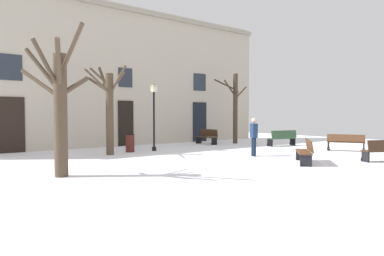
{
  "coord_description": "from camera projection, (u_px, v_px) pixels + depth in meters",
  "views": [
    {
      "loc": [
        -9.13,
        -10.22,
        1.87
      ],
      "look_at": [
        0.0,
        1.68,
        1.28
      ],
      "focal_mm": 32.25,
      "sensor_mm": 36.0,
      "label": 1
    }
  ],
  "objects": [
    {
      "name": "ground_plane",
      "position": [
        218.0,
        161.0,
        13.73
      ],
      "size": [
        34.36,
        34.36,
        0.0
      ],
      "primitive_type": "plane",
      "color": "white"
    },
    {
      "name": "building_facade",
      "position": [
        121.0,
        75.0,
        20.36
      ],
      "size": [
        21.47,
        0.6,
        8.3
      ],
      "color": "#BCB29E",
      "rests_on": "ground"
    },
    {
      "name": "tree_right_of_center",
      "position": [
        109.0,
        107.0,
        15.88
      ],
      "size": [
        2.19,
        2.15,
        4.18
      ],
      "color": "#4C3D2D",
      "rests_on": "ground"
    },
    {
      "name": "tree_center",
      "position": [
        60.0,
        105.0,
        10.26
      ],
      "size": [
        1.74,
        2.56,
        4.38
      ],
      "color": "#4C3D2D",
      "rests_on": "ground"
    },
    {
      "name": "tree_foreground",
      "position": [
        235.0,
        106.0,
        22.15
      ],
      "size": [
        1.86,
        2.28,
        4.47
      ],
      "color": "#423326",
      "rests_on": "ground"
    },
    {
      "name": "streetlamp",
      "position": [
        154.0,
        110.0,
        17.59
      ],
      "size": [
        0.3,
        0.3,
        3.44
      ],
      "color": "black",
      "rests_on": "ground"
    },
    {
      "name": "litter_bin",
      "position": [
        130.0,
        143.0,
        17.08
      ],
      "size": [
        0.46,
        0.46,
        0.89
      ],
      "color": "#4C1E19",
      "rests_on": "ground"
    },
    {
      "name": "bench_near_lamp",
      "position": [
        346.0,
        142.0,
        17.47
      ],
      "size": [
        1.26,
        1.81,
        0.87
      ],
      "rotation": [
        0.0,
        0.0,
        2.04
      ],
      "color": "#51331E",
      "rests_on": "ground"
    },
    {
      "name": "bench_far_corner",
      "position": [
        305.0,
        151.0,
        13.17
      ],
      "size": [
        1.76,
        1.6,
        0.92
      ],
      "rotation": [
        0.0,
        0.0,
        3.85
      ],
      "color": "#51331E",
      "rests_on": "ground"
    },
    {
      "name": "bench_facing_shops",
      "position": [
        207.0,
        137.0,
        21.66
      ],
      "size": [
        0.58,
        1.59,
        0.94
      ],
      "rotation": [
        0.0,
        0.0,
        4.77
      ],
      "color": "#3D2819",
      "rests_on": "ground"
    },
    {
      "name": "bench_by_litter_bin",
      "position": [
        282.0,
        138.0,
        20.39
      ],
      "size": [
        1.91,
        0.88,
        0.93
      ],
      "rotation": [
        0.0,
        0.0,
        2.93
      ],
      "color": "#2D4C33",
      "rests_on": "ground"
    },
    {
      "name": "person_strolling",
      "position": [
        254.0,
        135.0,
        15.39
      ],
      "size": [
        0.36,
        0.44,
        1.72
      ],
      "rotation": [
        0.0,
        0.0,
        4.28
      ],
      "color": "black",
      "rests_on": "ground"
    }
  ]
}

